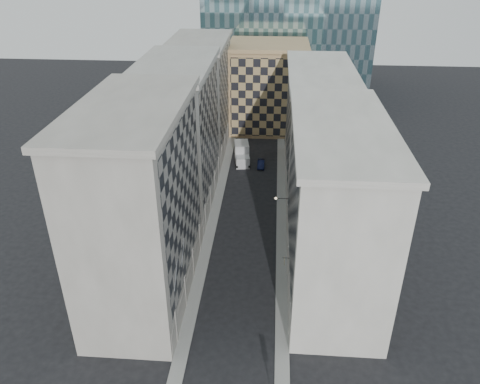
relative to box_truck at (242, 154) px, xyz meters
The scene contains 14 objects.
ground 49.22m from the box_truck, 87.25° to the right, with size 260.00×260.00×0.00m, color black.
sidewalk_west 19.41m from the box_truck, 98.59° to the right, with size 1.50×100.00×0.15m, color gray.
sidewalk_east 20.65m from the box_truck, 68.32° to the right, with size 1.50×100.00×0.15m, color gray.
bldg_left_a 40.41m from the box_truck, 102.59° to the right, with size 10.80×22.80×23.70m.
bldg_left_b 20.70m from the box_truck, 117.83° to the right, with size 10.80×22.80×22.70m.
bldg_left_c 13.89m from the box_truck, 145.48° to the left, with size 10.80×22.80×21.70m.
bldg_right_a 37.65m from the box_truck, 68.81° to the right, with size 10.80×26.80×20.70m.
bldg_right_b 17.19m from the box_truck, 28.32° to the right, with size 10.80×28.80×19.70m.
tan_block 20.81m from the box_truck, 76.91° to the left, with size 16.80×14.80×18.80m.
flagpoles_left 43.76m from the box_truck, 94.69° to the right, with size 0.10×6.33×2.33m.
bracket_lamp 26.44m from the box_truck, 75.00° to the right, with size 1.98×0.36×0.36m.
box_truck is the anchor object (origin of this frame).
dark_car 4.44m from the box_truck, 29.68° to the right, with size 1.30×3.72×1.23m, color #0F1538.
shop_sign 37.18m from the box_truck, 77.91° to the right, with size 0.90×0.79×0.87m.
Camera 1 is at (3.48, -33.11, 38.33)m, focal length 35.00 mm.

